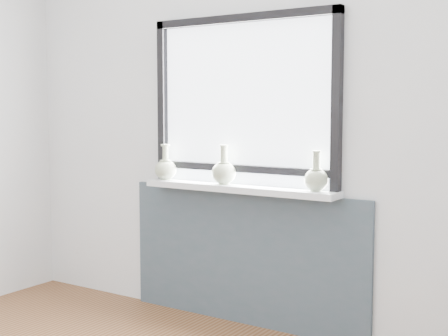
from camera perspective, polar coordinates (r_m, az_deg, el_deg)
The scene contains 7 objects.
back_wall at distance 3.93m, azimuth 2.07°, elevation 4.37°, with size 3.60×0.02×2.60m, color silver.
apron_panel at distance 4.01m, azimuth 1.80°, elevation -8.15°, with size 1.70×0.03×0.86m, color #3F4956.
windowsill at distance 3.87m, azimuth 1.29°, elevation -1.87°, with size 1.32×0.18×0.04m, color white.
window at distance 3.89m, azimuth 1.79°, elevation 6.44°, with size 1.30×0.06×1.05m.
vase_a at distance 4.17m, azimuth -5.36°, elevation -0.03°, with size 0.15×0.15×0.24m.
vase_b at distance 3.91m, azimuth -0.02°, elevation -0.30°, with size 0.15×0.15×0.25m.
vase_c at distance 3.62m, azimuth 8.42°, elevation -0.90°, with size 0.14×0.14×0.23m.
Camera 1 is at (2.01, -1.56, 1.37)m, focal length 50.00 mm.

